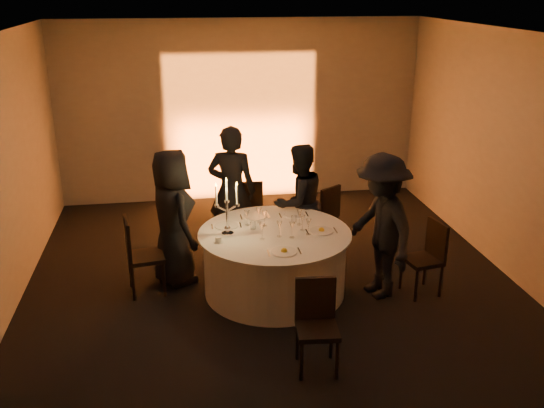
{
  "coord_description": "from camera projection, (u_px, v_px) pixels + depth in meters",
  "views": [
    {
      "loc": [
        -1.07,
        -6.45,
        3.52
      ],
      "look_at": [
        0.0,
        0.2,
        1.05
      ],
      "focal_mm": 40.0,
      "sensor_mm": 36.0,
      "label": 1
    }
  ],
  "objects": [
    {
      "name": "guest_back_right",
      "position": [
        299.0,
        202.0,
        8.0
      ],
      "size": [
        0.95,
        0.88,
        1.57
      ],
      "primitive_type": "imported",
      "rotation": [
        0.0,
        0.0,
        -2.67
      ],
      "color": "black",
      "rests_on": "floor"
    },
    {
      "name": "wall_back",
      "position": [
        241.0,
        111.0,
        10.08
      ],
      "size": [
        7.0,
        0.0,
        7.0
      ],
      "primitive_type": "plane",
      "rotation": [
        1.57,
        0.0,
        0.0
      ],
      "color": "#A39D97",
      "rests_on": "floor"
    },
    {
      "name": "wine_glass_h",
      "position": [
        292.0,
        226.0,
        6.89
      ],
      "size": [
        0.07,
        0.07,
        0.19
      ],
      "color": "white",
      "rests_on": "banquet_table"
    },
    {
      "name": "wine_glass_c",
      "position": [
        247.0,
        215.0,
        7.24
      ],
      "size": [
        0.07,
        0.07,
        0.19
      ],
      "color": "white",
      "rests_on": "banquet_table"
    },
    {
      "name": "wine_glass_g",
      "position": [
        299.0,
        214.0,
        7.26
      ],
      "size": [
        0.07,
        0.07,
        0.19
      ],
      "color": "white",
      "rests_on": "banquet_table"
    },
    {
      "name": "plate_right",
      "position": [
        321.0,
        230.0,
        7.1
      ],
      "size": [
        0.36,
        0.28,
        0.08
      ],
      "color": "white",
      "rests_on": "banquet_table"
    },
    {
      "name": "guest_right",
      "position": [
        381.0,
        227.0,
        6.99
      ],
      "size": [
        0.87,
        1.23,
        1.74
      ],
      "primitive_type": "imported",
      "rotation": [
        0.0,
        0.0,
        -1.36
      ],
      "color": "black",
      "rests_on": "floor"
    },
    {
      "name": "wall_front",
      "position": [
        371.0,
        344.0,
        3.59
      ],
      "size": [
        7.0,
        0.0,
        7.0
      ],
      "primitive_type": "plane",
      "rotation": [
        -1.57,
        0.0,
        0.0
      ],
      "color": "#A39D97",
      "rests_on": "floor"
    },
    {
      "name": "wine_glass_a",
      "position": [
        302.0,
        219.0,
        7.1
      ],
      "size": [
        0.07,
        0.07,
        0.19
      ],
      "color": "white",
      "rests_on": "banquet_table"
    },
    {
      "name": "tumbler_b",
      "position": [
        253.0,
        226.0,
        7.16
      ],
      "size": [
        0.07,
        0.07,
        0.09
      ],
      "primitive_type": "cylinder",
      "color": "white",
      "rests_on": "banquet_table"
    },
    {
      "name": "coffee_cup",
      "position": [
        218.0,
        240.0,
        6.8
      ],
      "size": [
        0.11,
        0.11,
        0.07
      ],
      "color": "white",
      "rests_on": "banquet_table"
    },
    {
      "name": "guest_left",
      "position": [
        173.0,
        217.0,
        7.33
      ],
      "size": [
        0.81,
        0.97,
        1.69
      ],
      "primitive_type": "imported",
      "rotation": [
        0.0,
        0.0,
        1.96
      ],
      "color": "black",
      "rests_on": "floor"
    },
    {
      "name": "uplighter_fixture",
      "position": [
        244.0,
        199.0,
        10.3
      ],
      "size": [
        0.25,
        0.12,
        0.1
      ],
      "primitive_type": "cube",
      "color": "black",
      "rests_on": "floor"
    },
    {
      "name": "chair_right",
      "position": [
        428.0,
        254.0,
        7.16
      ],
      "size": [
        0.46,
        0.46,
        0.9
      ],
      "rotation": [
        0.0,
        0.0,
        -1.39
      ],
      "color": "black",
      "rests_on": "floor"
    },
    {
      "name": "plate_left",
      "position": [
        226.0,
        226.0,
        7.26
      ],
      "size": [
        0.36,
        0.28,
        0.01
      ],
      "color": "white",
      "rests_on": "banquet_table"
    },
    {
      "name": "chair_front",
      "position": [
        316.0,
        319.0,
        5.77
      ],
      "size": [
        0.42,
        0.43,
        0.89
      ],
      "rotation": [
        0.0,
        0.0,
        -0.09
      ],
      "color": "black",
      "rests_on": "floor"
    },
    {
      "name": "chair_back_left",
      "position": [
        249.0,
        205.0,
        8.78
      ],
      "size": [
        0.4,
        0.4,
        0.87
      ],
      "rotation": [
        0.0,
        0.0,
        3.09
      ],
      "color": "black",
      "rests_on": "floor"
    },
    {
      "name": "banquet_table",
      "position": [
        275.0,
        262.0,
        7.22
      ],
      "size": [
        1.8,
        1.8,
        0.77
      ],
      "color": "black",
      "rests_on": "floor"
    },
    {
      "name": "wine_glass_f",
      "position": [
        265.0,
        215.0,
        7.22
      ],
      "size": [
        0.07,
        0.07,
        0.19
      ],
      "color": "white",
      "rests_on": "banquet_table"
    },
    {
      "name": "chair_back_right",
      "position": [
        325.0,
        211.0,
        8.56
      ],
      "size": [
        0.52,
        0.52,
        0.86
      ],
      "rotation": [
        0.0,
        0.0,
        -2.57
      ],
      "color": "black",
      "rests_on": "floor"
    },
    {
      "name": "plate_front",
      "position": [
        284.0,
        251.0,
        6.55
      ],
      "size": [
        0.36,
        0.28,
        0.08
      ],
      "color": "white",
      "rests_on": "banquet_table"
    },
    {
      "name": "wine_glass_i",
      "position": [
        259.0,
        212.0,
        7.32
      ],
      "size": [
        0.07,
        0.07,
        0.19
      ],
      "color": "white",
      "rests_on": "banquet_table"
    },
    {
      "name": "wall_right",
      "position": [
        521.0,
        161.0,
        7.28
      ],
      "size": [
        0.0,
        7.0,
        7.0
      ],
      "primitive_type": "plane",
      "rotation": [
        1.57,
        0.0,
        -1.57
      ],
      "color": "#A39D97",
      "rests_on": "floor"
    },
    {
      "name": "plate_back_left",
      "position": [
        255.0,
        216.0,
        7.55
      ],
      "size": [
        0.36,
        0.3,
        0.01
      ],
      "color": "white",
      "rests_on": "banquet_table"
    },
    {
      "name": "floor",
      "position": [
        275.0,
        291.0,
        7.35
      ],
      "size": [
        7.0,
        7.0,
        0.0
      ],
      "primitive_type": "plane",
      "color": "black",
      "rests_on": "ground"
    },
    {
      "name": "wine_glass_d",
      "position": [
        279.0,
        225.0,
        6.92
      ],
      "size": [
        0.07,
        0.07,
        0.19
      ],
      "color": "white",
      "rests_on": "banquet_table"
    },
    {
      "name": "tumbler_a",
      "position": [
        294.0,
        219.0,
        7.35
      ],
      "size": [
        0.07,
        0.07,
        0.09
      ],
      "primitive_type": "cylinder",
      "color": "white",
      "rests_on": "banquet_table"
    },
    {
      "name": "wine_glass_e",
      "position": [
        309.0,
        223.0,
        6.98
      ],
      "size": [
        0.07,
        0.07,
        0.19
      ],
      "color": "white",
      "rests_on": "banquet_table"
    },
    {
      "name": "wine_glass_b",
      "position": [
        262.0,
        228.0,
        6.84
      ],
      "size": [
        0.07,
        0.07,
        0.19
      ],
      "color": "white",
      "rests_on": "banquet_table"
    },
    {
      "name": "guest_back_left",
      "position": [
        232.0,
        191.0,
        8.13
      ],
      "size": [
        0.75,
        0.6,
        1.78
      ],
      "primitive_type": "imported",
      "rotation": [
        0.0,
        0.0,
        2.84
      ],
      "color": "black",
      "rests_on": "floor"
    },
    {
      "name": "plate_back_right",
      "position": [
        294.0,
        215.0,
        7.6
      ],
      "size": [
        0.35,
        0.25,
        0.01
      ],
      "color": "white",
      "rests_on": "banquet_table"
    },
    {
      "name": "candelabra",
      "position": [
        227.0,
        215.0,
        6.94
      ],
      "size": [
        0.29,
        0.14,
        0.69
      ],
      "color": "silver",
      "rests_on": "banquet_table"
    },
    {
      "name": "ceiling",
      "position": [
        275.0,
        35.0,
        6.32
      ],
      "size": [
        7.0,
        7.0,
        0.0
      ],
      "primitive_type": "plane",
      "rotation": [
        3.14,
        0.0,
        0.0
      ],
      "color": "silver",
      "rests_on": "wall_back"
    },
    {
      "name": "chair_left",
      "position": [
        138.0,
        252.0,
        7.13
      ],
      "size": [
        0.48,
        0.48,
        0.96
      ],
      "rotation": [
        0.0,
        0.0,
        1.72
      ],
      "color": "black",
      "rests_on": "floor"
    }
  ]
}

